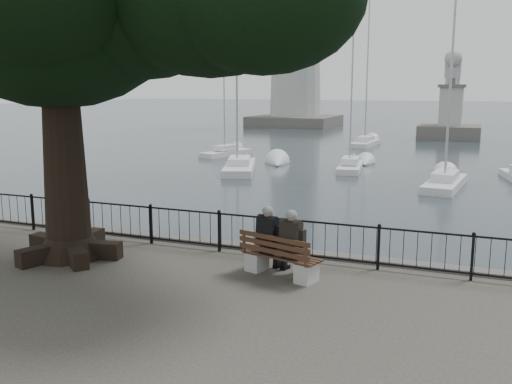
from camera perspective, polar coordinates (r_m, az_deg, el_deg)
The scene contains 12 objects.
harbor at distance 14.81m, azimuth 0.72°, elevation -7.68°, with size 260.00×260.00×1.20m.
railing at distance 14.07m, azimuth 0.00°, elevation -4.17°, with size 22.06×0.06×1.00m.
bench at distance 12.61m, azimuth 2.39°, elevation -6.96°, with size 1.94×1.06×0.98m.
person_left at distance 12.75m, azimuth 1.57°, elevation -4.99°, with size 0.59×0.84×1.56m.
person_right at distance 12.41m, azimuth 3.92°, elevation -5.46°, with size 0.59×0.84×1.56m.
lighthouse at distance 76.19m, azimuth 4.07°, elevation 16.83°, with size 10.50×10.50×31.98m.
lion_monument at distance 60.23m, azimuth 18.87°, elevation 7.15°, with size 5.86×5.86×8.68m.
sailboat_a at distance 34.99m, azimuth -1.66°, elevation 2.63°, with size 3.70×6.40×11.71m.
sailboat_b at distance 35.85m, azimuth 9.41°, elevation 2.67°, with size 1.97×4.90×9.96m.
sailboat_c at distance 30.75m, azimuth 18.37°, elevation 1.02°, with size 2.03×5.60×11.56m.
sailboat_e at distance 42.98m, azimuth -3.01°, elevation 4.09°, with size 2.53×4.87×10.10m.
sailboat_h at distance 50.94m, azimuth 10.89°, elevation 4.98°, with size 1.81×5.43×12.69m.
Camera 1 is at (5.01, -10.15, 4.13)m, focal length 40.00 mm.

